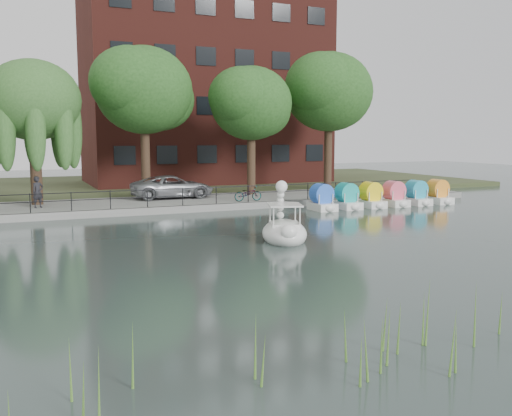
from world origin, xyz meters
TOP-DOWN VIEW (x-y plane):
  - ground_plane at (0.00, 0.00)m, footprint 120.00×120.00m
  - promenade at (0.00, 16.00)m, footprint 40.00×6.00m
  - kerb at (0.00, 13.05)m, footprint 40.00×0.25m
  - land_strip at (0.00, 30.00)m, footprint 60.00×22.00m
  - railing at (0.00, 13.25)m, footprint 32.00×0.05m
  - apartment_building at (7.00, 29.97)m, footprint 20.00×10.07m
  - willow_mid at (-7.50, 17.00)m, footprint 5.32×5.32m
  - broadleaf_center at (-1.00, 18.00)m, footprint 6.00×6.00m
  - broadleaf_right at (6.00, 17.50)m, footprint 5.40×5.40m
  - broadleaf_far at (12.50, 18.50)m, footprint 6.30×6.30m
  - minivan at (0.47, 17.12)m, footprint 2.78×5.93m
  - bicycle at (4.20, 13.76)m, footprint 0.63×1.73m
  - pedestrian at (-7.53, 15.32)m, footprint 0.86×0.76m
  - swan_boat at (1.35, 3.04)m, footprint 2.60×3.28m
  - pedal_boat_row at (11.92, 10.93)m, footprint 9.65×1.70m

SIDE VIEW (x-z plane):
  - ground_plane at x=0.00m, z-range 0.00..0.00m
  - land_strip at x=0.00m, z-range 0.00..0.36m
  - promenade at x=0.00m, z-range 0.00..0.40m
  - kerb at x=0.00m, z-range 0.00..0.40m
  - swan_boat at x=1.35m, z-range -0.68..1.74m
  - pedal_boat_row at x=11.92m, z-range -0.09..1.31m
  - bicycle at x=4.20m, z-range 0.40..1.40m
  - railing at x=0.00m, z-range 0.65..1.65m
  - minivan at x=0.47m, z-range 0.40..2.04m
  - pedestrian at x=-7.53m, z-range 0.40..2.38m
  - willow_mid at x=-7.50m, z-range 2.17..10.32m
  - broadleaf_right at x=6.00m, z-range 2.22..10.55m
  - broadleaf_center at x=-1.00m, z-range 2.44..11.69m
  - broadleaf_far at x=12.50m, z-range 2.54..12.25m
  - apartment_building at x=7.00m, z-range 0.36..18.36m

